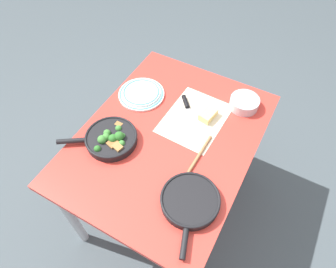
{
  "coord_description": "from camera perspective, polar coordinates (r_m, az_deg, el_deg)",
  "views": [
    {
      "loc": [
        -0.77,
        -0.42,
        1.93
      ],
      "look_at": [
        0.0,
        0.0,
        0.77
      ],
      "focal_mm": 32.0,
      "sensor_mm": 36.0,
      "label": 1
    }
  ],
  "objects": [
    {
      "name": "grater_knife",
      "position": [
        1.58,
        3.76,
        4.96
      ],
      "size": [
        0.2,
        0.18,
        0.02
      ],
      "rotation": [
        0.0,
        0.0,
        3.86
      ],
      "color": "silver",
      "rests_on": "dining_table_red"
    },
    {
      "name": "parchment_sheet",
      "position": [
        1.55,
        5.15,
        2.98
      ],
      "size": [
        0.38,
        0.3,
        0.0
      ],
      "color": "beige",
      "rests_on": "dining_table_red"
    },
    {
      "name": "skillet_eggs",
      "position": [
        1.27,
        4.22,
        -12.61
      ],
      "size": [
        0.36,
        0.25,
        0.04
      ],
      "rotation": [
        0.0,
        0.0,
        3.47
      ],
      "color": "black",
      "rests_on": "dining_table_red"
    },
    {
      "name": "dinner_plate_stack",
      "position": [
        1.65,
        -5.1,
        7.73
      ],
      "size": [
        0.25,
        0.25,
        0.03
      ],
      "color": "white",
      "rests_on": "dining_table_red"
    },
    {
      "name": "skillet_broccoli",
      "position": [
        1.45,
        -10.85,
        -0.86
      ],
      "size": [
        0.28,
        0.35,
        0.07
      ],
      "rotation": [
        0.0,
        0.0,
        2.16
      ],
      "color": "black",
      "rests_on": "dining_table_red"
    },
    {
      "name": "dining_table_red",
      "position": [
        1.55,
        -0.0,
        -2.6
      ],
      "size": [
        1.07,
        0.82,
        0.75
      ],
      "color": "red",
      "rests_on": "ground_plane"
    },
    {
      "name": "prep_bowl_steel",
      "position": [
        1.62,
        14.32,
        5.76
      ],
      "size": [
        0.15,
        0.15,
        0.06
      ],
      "color": "#B7B7BC",
      "rests_on": "dining_table_red"
    },
    {
      "name": "wooden_spoon",
      "position": [
        1.35,
        3.87,
        -7.35
      ],
      "size": [
        0.38,
        0.04,
        0.02
      ],
      "rotation": [
        0.0,
        0.0,
        3.12
      ],
      "color": "#996B42",
      "rests_on": "dining_table_red"
    },
    {
      "name": "cheese_block",
      "position": [
        1.54,
        7.66,
        3.63
      ],
      "size": [
        0.11,
        0.08,
        0.04
      ],
      "color": "#EFD67A",
      "rests_on": "dining_table_red"
    },
    {
      "name": "ground_plane",
      "position": [
        2.12,
        -0.0,
        -12.72
      ],
      "size": [
        14.0,
        14.0,
        0.0
      ],
      "primitive_type": "plane",
      "color": "#424C51"
    }
  ]
}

